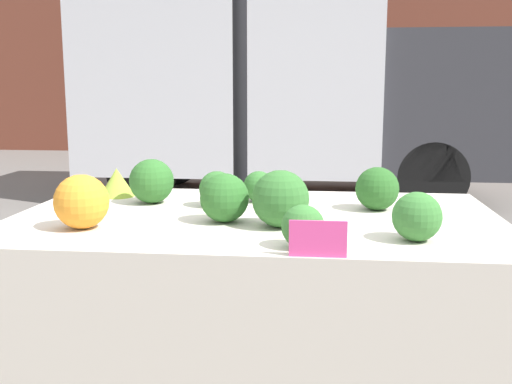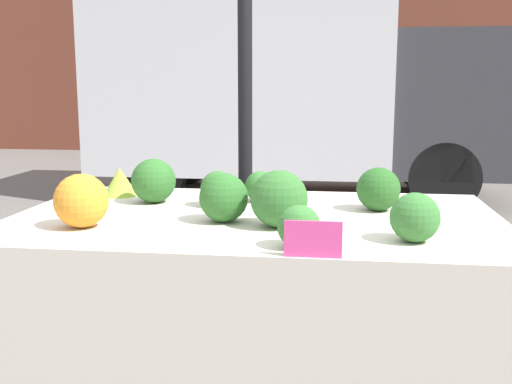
# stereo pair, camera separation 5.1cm
# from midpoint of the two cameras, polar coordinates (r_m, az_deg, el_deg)

# --- Properties ---
(building_facade) EXTENTS (16.00, 0.60, 4.58)m
(building_facade) POSITION_cam_midpoint_polar(r_m,az_deg,el_deg) (11.76, 6.65, 14.98)
(building_facade) COLOR brown
(building_facade) RESTS_ON ground_plane
(tent_pole) EXTENTS (0.07, 0.07, 2.62)m
(tent_pole) POSITION_cam_midpoint_polar(r_m,az_deg,el_deg) (2.95, -0.55, 11.05)
(tent_pole) COLOR black
(tent_pole) RESTS_ON ground_plane
(parked_truck) EXTENTS (4.52, 1.83, 2.40)m
(parked_truck) POSITION_cam_midpoint_polar(r_m,az_deg,el_deg) (6.89, 3.16, 10.11)
(parked_truck) COLOR silver
(parked_truck) RESTS_ON ground_plane
(market_table) EXTENTS (1.64, 1.00, 0.83)m
(market_table) POSITION_cam_midpoint_polar(r_m,az_deg,el_deg) (1.99, 0.48, -5.38)
(market_table) COLOR beige
(market_table) RESTS_ON ground_plane
(orange_cauliflower) EXTENTS (0.17, 0.17, 0.17)m
(orange_cauliflower) POSITION_cam_midpoint_polar(r_m,az_deg,el_deg) (1.91, -15.58, -0.82)
(orange_cauliflower) COLOR orange
(orange_cauliflower) RESTS_ON market_table
(romanesco_head) EXTENTS (0.14, 0.14, 0.11)m
(romanesco_head) POSITION_cam_midpoint_polar(r_m,az_deg,el_deg) (2.44, -12.24, 0.96)
(romanesco_head) COLOR #93B238
(romanesco_head) RESTS_ON market_table
(broccoli_head_0) EXTENTS (0.15, 0.15, 0.15)m
(broccoli_head_0) POSITION_cam_midpoint_polar(r_m,az_deg,el_deg) (2.14, 12.25, 0.26)
(broccoli_head_0) COLOR #285B23
(broccoli_head_0) RESTS_ON market_table
(broccoli_head_1) EXTENTS (0.13, 0.13, 0.13)m
(broccoli_head_1) POSITION_cam_midpoint_polar(r_m,az_deg,el_deg) (2.17, -2.96, 0.31)
(broccoli_head_1) COLOR #336B2D
(broccoli_head_1) RESTS_ON market_table
(broccoli_head_2) EXTENTS (0.17, 0.17, 0.17)m
(broccoli_head_2) POSITION_cam_midpoint_polar(r_m,az_deg,el_deg) (2.26, -9.10, 1.06)
(broccoli_head_2) COLOR #2D6628
(broccoli_head_2) RESTS_ON market_table
(broccoli_head_3) EXTENTS (0.12, 0.12, 0.12)m
(broccoli_head_3) POSITION_cam_midpoint_polar(r_m,az_deg,el_deg) (2.26, 1.06, 0.53)
(broccoli_head_3) COLOR #336B2D
(broccoli_head_3) RESTS_ON market_table
(broccoli_head_4) EXTENTS (0.18, 0.18, 0.18)m
(broccoli_head_4) POSITION_cam_midpoint_polar(r_m,az_deg,el_deg) (1.84, 3.00, -0.66)
(broccoli_head_4) COLOR #336B2D
(broccoli_head_4) RESTS_ON market_table
(broccoli_head_5) EXTENTS (0.12, 0.12, 0.12)m
(broccoli_head_5) POSITION_cam_midpoint_polar(r_m,az_deg,el_deg) (1.62, 5.02, -3.31)
(broccoli_head_5) COLOR #387533
(broccoli_head_5) RESTS_ON market_table
(broccoli_head_6) EXTENTS (0.16, 0.16, 0.16)m
(broccoli_head_6) POSITION_cam_midpoint_polar(r_m,az_deg,el_deg) (1.92, -2.34, -0.55)
(broccoli_head_6) COLOR #2D6628
(broccoli_head_6) RESTS_ON market_table
(broccoli_head_7) EXTENTS (0.14, 0.14, 0.14)m
(broccoli_head_7) POSITION_cam_midpoint_polar(r_m,az_deg,el_deg) (1.73, 15.71, -2.35)
(broccoli_head_7) COLOR #387533
(broccoli_head_7) RESTS_ON market_table
(price_sign) EXTENTS (0.15, 0.01, 0.10)m
(price_sign) POSITION_cam_midpoint_polar(r_m,az_deg,el_deg) (1.53, 6.40, -4.50)
(price_sign) COLOR #EF4793
(price_sign) RESTS_ON market_table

